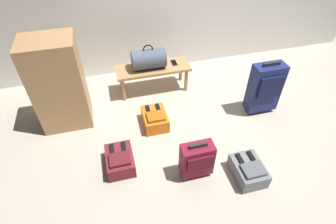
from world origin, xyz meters
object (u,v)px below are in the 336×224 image
suitcase_upright_navy (265,87)px  bench (153,71)px  duffel_bag_slate (149,59)px  backpack_orange (155,119)px  suitcase_small_burgundy (197,159)px  backpack_grey (248,170)px  cell_phone (174,63)px  side_cabinet (59,84)px  backpack_maroon (120,160)px

suitcase_upright_navy → bench: bearing=147.3°
duffel_bag_slate → backpack_orange: size_ratio=1.16×
suitcase_upright_navy → suitcase_small_burgundy: bearing=-146.9°
suitcase_small_burgundy → backpack_orange: 0.87m
suitcase_small_burgundy → backpack_grey: size_ratio=1.21×
duffel_bag_slate → suitcase_small_burgundy: 1.56m
cell_phone → backpack_grey: (0.30, -1.72, -0.29)m
cell_phone → suitcase_upright_navy: (0.93, -0.82, -0.01)m
side_cabinet → bench: bearing=17.0°
bench → backpack_grey: size_ratio=2.63×
cell_phone → backpack_orange: 0.90m
duffel_bag_slate → backpack_maroon: 1.42m
duffel_bag_slate → suitcase_upright_navy: 1.52m
suitcase_small_burgundy → suitcase_upright_navy: bearing=33.1°
cell_phone → backpack_orange: cell_phone is taller
backpack_maroon → bench: bearing=62.9°
backpack_grey → backpack_orange: bearing=127.3°
suitcase_small_burgundy → backpack_maroon: bearing=158.0°
backpack_grey → side_cabinet: (-1.77, 1.34, 0.46)m
side_cabinet → backpack_orange: bearing=-19.1°
cell_phone → duffel_bag_slate: bearing=-175.8°
backpack_grey → backpack_maroon: size_ratio=1.00×
duffel_bag_slate → backpack_maroon: bearing=-115.1°
bench → cell_phone: bearing=4.9°
backpack_maroon → suitcase_upright_navy: bearing=13.3°
cell_phone → side_cabinet: size_ratio=0.13×
bench → backpack_grey: (0.61, -1.69, -0.22)m
duffel_bag_slate → backpack_grey: bearing=-68.6°
bench → backpack_grey: bearing=-70.2°
duffel_bag_slate → side_cabinet: 1.16m
suitcase_upright_navy → backpack_orange: size_ratio=1.90×
bench → cell_phone: size_ratio=6.94×
suitcase_upright_navy → suitcase_small_burgundy: (-1.13, -0.74, -0.13)m
backpack_maroon → side_cabinet: bearing=121.0°
bench → suitcase_small_burgundy: bearing=-86.1°
bench → duffel_bag_slate: (-0.05, 0.00, 0.19)m
duffel_bag_slate → backpack_grey: (0.66, -1.69, -0.41)m
cell_phone → side_cabinet: (-1.46, -0.38, 0.17)m
cell_phone → backpack_maroon: 1.59m
suitcase_small_burgundy → backpack_grey: suitcase_small_burgundy is taller
bench → backpack_maroon: bench is taller
backpack_grey → backpack_orange: (-0.75, 0.98, 0.00)m
bench → suitcase_small_burgundy: size_ratio=2.17×
suitcase_small_burgundy → backpack_maroon: 0.81m
backpack_grey → backpack_maroon: same height
backpack_orange → backpack_maroon: (-0.49, -0.52, 0.00)m
bench → suitcase_upright_navy: 1.47m
suitcase_upright_navy → backpack_maroon: suitcase_upright_navy is taller
backpack_orange → side_cabinet: side_cabinet is taller
bench → suitcase_upright_navy: bearing=-32.7°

